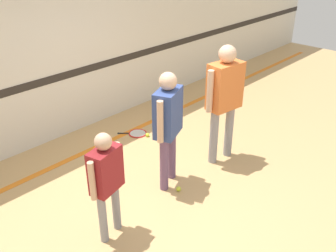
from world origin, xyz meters
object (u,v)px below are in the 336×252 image
Objects in this scene: person_student_left at (106,175)px; tennis_ball_near_instructor at (179,189)px; racket_spare_on_floor at (137,133)px; person_student_right at (225,92)px; tennis_ball_by_spare_racket at (147,135)px; person_instructor at (168,118)px.

tennis_ball_near_instructor is (1.11, -0.04, -0.77)m from person_student_left.
person_student_left is 2.50m from racket_spare_on_floor.
person_student_left is 2.17m from person_student_right.
person_student_left is 19.73× the size of tennis_ball_near_instructor.
person_student_right is at bearing -11.94° from person_student_left.
person_student_right is 1.48m from tennis_ball_near_instructor.
person_student_left is 19.73× the size of tennis_ball_by_spare_racket.
person_student_left is (-1.16, -0.20, -0.18)m from person_instructor.
person_student_left is 1.35m from tennis_ball_near_instructor.
tennis_ball_near_instructor is (-0.05, -0.23, -0.95)m from person_instructor.
racket_spare_on_floor is at bearing 27.04° from person_student_left.
tennis_ball_by_spare_racket is (0.70, 1.14, -0.95)m from person_instructor.
racket_spare_on_floor is (1.80, 1.54, -0.80)m from person_student_left.
person_instructor is 0.98m from tennis_ball_near_instructor.
person_student_left reaches higher than racket_spare_on_floor.
person_student_right is at bearing 149.85° from racket_spare_on_floor.
tennis_ball_near_instructor is at bearing -118.62° from tennis_ball_by_spare_racket.
tennis_ball_near_instructor is at bearing 13.32° from person_student_right.
person_student_left is at bearing 178.18° from tennis_ball_near_instructor.
person_student_left reaches higher than tennis_ball_near_instructor.
tennis_ball_near_instructor and tennis_ball_by_spare_racket have the same top height.
person_student_right is at bearing -77.00° from tennis_ball_by_spare_racket.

